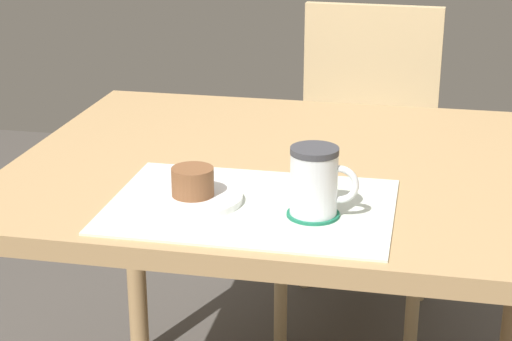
% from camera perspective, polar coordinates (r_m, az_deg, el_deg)
% --- Properties ---
extents(dining_table, '(1.06, 0.86, 0.72)m').
position_cam_1_polar(dining_table, '(1.66, 2.65, -2.00)').
color(dining_table, tan).
rests_on(dining_table, ground_plane).
extents(wooden_chair, '(0.44, 0.44, 0.89)m').
position_cam_1_polar(wooden_chair, '(2.42, 7.14, 1.02)').
color(wooden_chair, '#D1B27F').
rests_on(wooden_chair, ground_plane).
extents(placemat, '(0.47, 0.33, 0.00)m').
position_cam_1_polar(placemat, '(1.41, -0.33, -2.37)').
color(placemat, silver).
rests_on(placemat, dining_table).
extents(pastry_plate, '(0.17, 0.17, 0.01)m').
position_cam_1_polar(pastry_plate, '(1.43, -4.21, -1.86)').
color(pastry_plate, white).
rests_on(pastry_plate, placemat).
extents(pastry, '(0.07, 0.07, 0.05)m').
position_cam_1_polar(pastry, '(1.42, -4.24, -0.74)').
color(pastry, brown).
rests_on(pastry, pastry_plate).
extents(coffee_coaster, '(0.09, 0.09, 0.00)m').
position_cam_1_polar(coffee_coaster, '(1.37, 3.83, -2.93)').
color(coffee_coaster, '#196B4C').
rests_on(coffee_coaster, placemat).
extents(coffee_mug, '(0.11, 0.08, 0.11)m').
position_cam_1_polar(coffee_mug, '(1.35, 3.99, -0.69)').
color(coffee_mug, white).
rests_on(coffee_mug, coffee_coaster).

